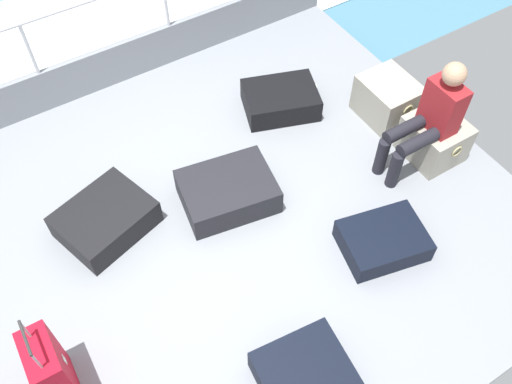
{
  "coord_description": "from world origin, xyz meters",
  "views": [
    {
      "loc": [
        2.44,
        -1.12,
        4.04
      ],
      "look_at": [
        0.01,
        0.39,
        0.25
      ],
      "focal_mm": 39.45,
      "sensor_mm": 36.0,
      "label": 1
    }
  ],
  "objects_px": {
    "cargo_crate_0": "(387,99)",
    "cargo_crate_1": "(434,139)",
    "suitcase_5": "(281,100)",
    "passenger_seated": "(429,117)",
    "suitcase_1": "(228,192)",
    "suitcase_6": "(383,241)",
    "suitcase_0": "(52,370)",
    "suitcase_2": "(305,376)",
    "suitcase_3": "(106,219)"
  },
  "relations": [
    {
      "from": "cargo_crate_0",
      "to": "cargo_crate_1",
      "type": "relative_size",
      "value": 1.05
    },
    {
      "from": "cargo_crate_0",
      "to": "suitcase_5",
      "type": "height_order",
      "value": "cargo_crate_0"
    },
    {
      "from": "cargo_crate_1",
      "to": "passenger_seated",
      "type": "relative_size",
      "value": 0.5
    },
    {
      "from": "suitcase_5",
      "to": "suitcase_1",
      "type": "bearing_deg",
      "value": -55.08
    },
    {
      "from": "cargo_crate_1",
      "to": "suitcase_5",
      "type": "relative_size",
      "value": 0.65
    },
    {
      "from": "suitcase_6",
      "to": "suitcase_1",
      "type": "bearing_deg",
      "value": -142.49
    },
    {
      "from": "cargo_crate_1",
      "to": "suitcase_5",
      "type": "bearing_deg",
      "value": -144.89
    },
    {
      "from": "suitcase_0",
      "to": "suitcase_2",
      "type": "height_order",
      "value": "suitcase_0"
    },
    {
      "from": "suitcase_5",
      "to": "passenger_seated",
      "type": "bearing_deg",
      "value": 29.03
    },
    {
      "from": "passenger_seated",
      "to": "suitcase_1",
      "type": "height_order",
      "value": "passenger_seated"
    },
    {
      "from": "suitcase_2",
      "to": "suitcase_6",
      "type": "distance_m",
      "value": 1.33
    },
    {
      "from": "cargo_crate_1",
      "to": "suitcase_3",
      "type": "xyz_separation_m",
      "value": [
        -0.82,
        -2.92,
        -0.07
      ]
    },
    {
      "from": "suitcase_1",
      "to": "suitcase_6",
      "type": "xyz_separation_m",
      "value": [
        1.1,
        0.84,
        -0.03
      ]
    },
    {
      "from": "suitcase_2",
      "to": "suitcase_0",
      "type": "bearing_deg",
      "value": -120.82
    },
    {
      "from": "suitcase_0",
      "to": "suitcase_2",
      "type": "relative_size",
      "value": 1.3
    },
    {
      "from": "suitcase_0",
      "to": "passenger_seated",
      "type": "bearing_deg",
      "value": 94.49
    },
    {
      "from": "suitcase_0",
      "to": "suitcase_5",
      "type": "distance_m",
      "value": 3.23
    },
    {
      "from": "passenger_seated",
      "to": "suitcase_6",
      "type": "xyz_separation_m",
      "value": [
        0.57,
        -0.88,
        -0.48
      ]
    },
    {
      "from": "cargo_crate_1",
      "to": "passenger_seated",
      "type": "xyz_separation_m",
      "value": [
        0.0,
        -0.18,
        0.38
      ]
    },
    {
      "from": "suitcase_0",
      "to": "suitcase_3",
      "type": "relative_size",
      "value": 1.01
    },
    {
      "from": "cargo_crate_1",
      "to": "suitcase_2",
      "type": "relative_size",
      "value": 0.8
    },
    {
      "from": "cargo_crate_1",
      "to": "suitcase_1",
      "type": "xyz_separation_m",
      "value": [
        -0.53,
        -1.9,
        -0.07
      ]
    },
    {
      "from": "suitcase_0",
      "to": "suitcase_3",
      "type": "xyz_separation_m",
      "value": [
        -1.1,
        0.8,
        -0.21
      ]
    },
    {
      "from": "cargo_crate_0",
      "to": "passenger_seated",
      "type": "distance_m",
      "value": 0.75
    },
    {
      "from": "cargo_crate_0",
      "to": "cargo_crate_1",
      "type": "xyz_separation_m",
      "value": [
        0.63,
        0.03,
        -0.01
      ]
    },
    {
      "from": "cargo_crate_0",
      "to": "suitcase_3",
      "type": "relative_size",
      "value": 0.65
    },
    {
      "from": "passenger_seated",
      "to": "cargo_crate_0",
      "type": "bearing_deg",
      "value": 166.5
    },
    {
      "from": "suitcase_3",
      "to": "suitcase_6",
      "type": "bearing_deg",
      "value": 53.21
    },
    {
      "from": "cargo_crate_0",
      "to": "suitcase_0",
      "type": "height_order",
      "value": "suitcase_0"
    },
    {
      "from": "suitcase_3",
      "to": "suitcase_2",
      "type": "bearing_deg",
      "value": 18.69
    },
    {
      "from": "suitcase_1",
      "to": "passenger_seated",
      "type": "bearing_deg",
      "value": 72.96
    },
    {
      "from": "cargo_crate_0",
      "to": "suitcase_1",
      "type": "relative_size",
      "value": 0.65
    },
    {
      "from": "suitcase_3",
      "to": "suitcase_6",
      "type": "height_order",
      "value": "suitcase_3"
    },
    {
      "from": "suitcase_2",
      "to": "suitcase_3",
      "type": "distance_m",
      "value": 2.09
    },
    {
      "from": "suitcase_1",
      "to": "cargo_crate_1",
      "type": "bearing_deg",
      "value": 74.53
    },
    {
      "from": "suitcase_0",
      "to": "suitcase_2",
      "type": "bearing_deg",
      "value": 59.18
    },
    {
      "from": "cargo_crate_1",
      "to": "suitcase_0",
      "type": "xyz_separation_m",
      "value": [
        0.28,
        -3.72,
        0.13
      ]
    },
    {
      "from": "cargo_crate_0",
      "to": "passenger_seated",
      "type": "bearing_deg",
      "value": -13.5
    },
    {
      "from": "suitcase_5",
      "to": "suitcase_2",
      "type": "bearing_deg",
      "value": -29.91
    },
    {
      "from": "suitcase_1",
      "to": "suitcase_3",
      "type": "xyz_separation_m",
      "value": [
        -0.3,
        -1.02,
        -0.01
      ]
    },
    {
      "from": "cargo_crate_1",
      "to": "suitcase_6",
      "type": "bearing_deg",
      "value": -61.72
    },
    {
      "from": "passenger_seated",
      "to": "suitcase_5",
      "type": "height_order",
      "value": "passenger_seated"
    },
    {
      "from": "cargo_crate_0",
      "to": "suitcase_5",
      "type": "xyz_separation_m",
      "value": [
        -0.61,
        -0.84,
        -0.09
      ]
    },
    {
      "from": "suitcase_0",
      "to": "suitcase_1",
      "type": "distance_m",
      "value": 2.0
    },
    {
      "from": "suitcase_0",
      "to": "suitcase_1",
      "type": "relative_size",
      "value": 1.0
    },
    {
      "from": "cargo_crate_1",
      "to": "suitcase_2",
      "type": "xyz_separation_m",
      "value": [
        1.15,
        -2.25,
        -0.08
      ]
    },
    {
      "from": "passenger_seated",
      "to": "suitcase_0",
      "type": "relative_size",
      "value": 1.24
    },
    {
      "from": "cargo_crate_1",
      "to": "suitcase_3",
      "type": "distance_m",
      "value": 3.04
    },
    {
      "from": "suitcase_1",
      "to": "suitcase_0",
      "type": "bearing_deg",
      "value": -66.17
    },
    {
      "from": "cargo_crate_0",
      "to": "suitcase_1",
      "type": "distance_m",
      "value": 1.87
    }
  ]
}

